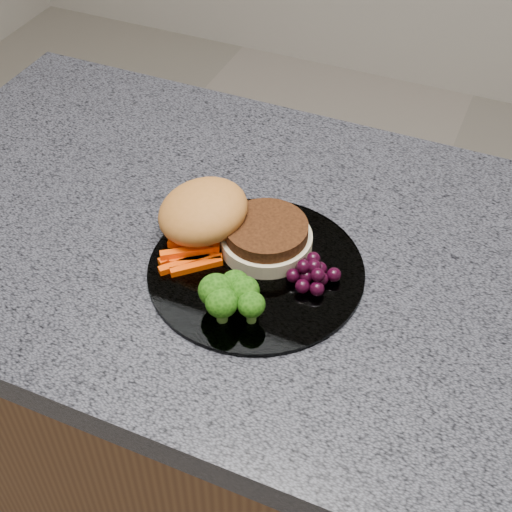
{
  "coord_description": "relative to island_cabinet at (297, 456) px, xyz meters",
  "views": [
    {
      "loc": [
        0.18,
        -0.6,
        1.51
      ],
      "look_at": [
        -0.05,
        -0.05,
        0.93
      ],
      "focal_mm": 50.0,
      "sensor_mm": 36.0,
      "label": 1
    }
  ],
  "objects": [
    {
      "name": "island_cabinet",
      "position": [
        0.0,
        0.0,
        0.0
      ],
      "size": [
        1.2,
        0.6,
        0.86
      ],
      "primitive_type": "cube",
      "color": "brown",
      "rests_on": "ground"
    },
    {
      "name": "burger",
      "position": [
        -0.11,
        -0.02,
        0.5
      ],
      "size": [
        0.22,
        0.15,
        0.06
      ],
      "rotation": [
        0.0,
        0.0,
        0.27
      ],
      "color": "beige",
      "rests_on": "plate"
    },
    {
      "name": "broccoli",
      "position": [
        -0.05,
        -0.12,
        0.5
      ],
      "size": [
        0.08,
        0.07,
        0.05
      ],
      "rotation": [
        0.0,
        0.0,
        0.25
      ],
      "color": "#568530",
      "rests_on": "plate"
    },
    {
      "name": "grape_bunch",
      "position": [
        0.01,
        -0.04,
        0.49
      ],
      "size": [
        0.06,
        0.06,
        0.03
      ],
      "rotation": [
        0.0,
        0.0,
        -0.05
      ],
      "color": "black",
      "rests_on": "plate"
    },
    {
      "name": "carrot_sticks",
      "position": [
        -0.13,
        -0.07,
        0.48
      ],
      "size": [
        0.07,
        0.07,
        0.02
      ],
      "rotation": [
        0.0,
        0.0,
        0.36
      ],
      "color": "#FF4604",
      "rests_on": "plate"
    },
    {
      "name": "countertop",
      "position": [
        0.0,
        0.0,
        0.45
      ],
      "size": [
        1.2,
        0.6,
        0.04
      ],
      "primitive_type": "cube",
      "color": "#4F505A",
      "rests_on": "island_cabinet"
    },
    {
      "name": "plate",
      "position": [
        -0.05,
        -0.05,
        0.47
      ],
      "size": [
        0.26,
        0.26,
        0.01
      ],
      "primitive_type": "cylinder",
      "color": "white",
      "rests_on": "countertop"
    }
  ]
}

